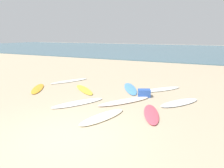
# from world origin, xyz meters

# --- Properties ---
(ground_plane) EXTENTS (120.00, 120.00, 0.00)m
(ground_plane) POSITION_xyz_m (0.00, 0.00, 0.00)
(ground_plane) COLOR tan
(ocean_water) EXTENTS (120.00, 40.00, 0.08)m
(ocean_water) POSITION_xyz_m (0.00, 36.92, 0.04)
(ocean_water) COLOR #426675
(ocean_water) RESTS_ON ground_plane
(surfboard_0) EXTENTS (1.61, 2.38, 0.06)m
(surfboard_0) POSITION_xyz_m (-4.13, 5.66, 0.03)
(surfboard_0) COLOR white
(surfboard_0) RESTS_ON ground_plane
(surfboard_1) EXTENTS (1.93, 2.32, 0.09)m
(surfboard_1) POSITION_xyz_m (0.38, 3.48, 0.04)
(surfboard_1) COLOR #F2DFD0
(surfboard_1) RESTS_ON ground_plane
(surfboard_2) EXTENTS (1.62, 2.02, 0.07)m
(surfboard_2) POSITION_xyz_m (-4.58, 3.49, 0.04)
(surfboard_2) COLOR orange
(surfboard_2) RESTS_ON ground_plane
(surfboard_3) EXTENTS (1.70, 2.24, 0.07)m
(surfboard_3) POSITION_xyz_m (-1.32, 2.49, 0.04)
(surfboard_3) COLOR white
(surfboard_3) RESTS_ON ground_plane
(surfboard_4) EXTENTS (1.09, 1.97, 0.07)m
(surfboard_4) POSITION_xyz_m (1.75, 2.62, 0.04)
(surfboard_4) COLOR #D2495B
(surfboard_4) RESTS_ON ground_plane
(surfboard_5) EXTENTS (1.95, 2.12, 0.07)m
(surfboard_5) POSITION_xyz_m (1.44, 6.13, 0.03)
(surfboard_5) COLOR silver
(surfboard_5) RESTS_ON ground_plane
(surfboard_6) EXTENTS (1.64, 2.44, 0.07)m
(surfboard_6) POSITION_xyz_m (-0.11, 5.59, 0.04)
(surfboard_6) COLOR #4C96E3
(surfboard_6) RESTS_ON ground_plane
(surfboard_7) EXTENTS (1.97, 1.72, 0.08)m
(surfboard_7) POSITION_xyz_m (-2.22, 4.35, 0.04)
(surfboard_7) COLOR yellow
(surfboard_7) RESTS_ON ground_plane
(surfboard_8) EXTENTS (1.69, 2.03, 0.08)m
(surfboard_8) POSITION_xyz_m (2.54, 4.30, 0.04)
(surfboard_8) COLOR white
(surfboard_8) RESTS_ON ground_plane
(surfboard_9) EXTENTS (1.21, 2.10, 0.07)m
(surfboard_9) POSITION_xyz_m (0.28, 1.65, 0.03)
(surfboard_9) COLOR #ECE5BF
(surfboard_9) RESTS_ON ground_plane
(beach_cooler) EXTENTS (0.65, 0.56, 0.35)m
(beach_cooler) POSITION_xyz_m (0.92, 4.59, 0.18)
(beach_cooler) COLOR #2D56B2
(beach_cooler) RESTS_ON ground_plane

